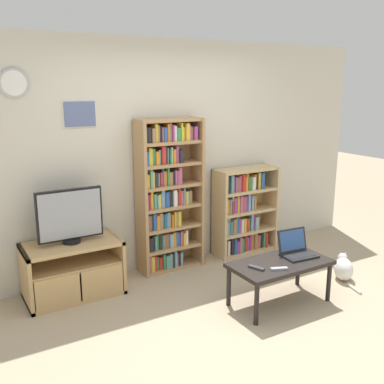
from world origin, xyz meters
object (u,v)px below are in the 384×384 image
bookshelf_short (241,212)px  remote_near_laptop (279,269)px  television (70,216)px  remote_far_from_laptop (256,268)px  tv_stand (73,269)px  coffee_table (280,266)px  laptop (296,249)px  bookshelf_tall (166,196)px  cat (343,268)px

bookshelf_short → remote_near_laptop: size_ratio=6.64×
television → remote_far_from_laptop: bearing=-41.4°
tv_stand → coffee_table: 2.06m
laptop → coffee_table: bearing=-162.3°
coffee_table → laptop: (0.25, 0.06, 0.11)m
tv_stand → coffee_table: (1.69, -1.18, 0.10)m
bookshelf_short → coffee_table: 1.42m
bookshelf_tall → bookshelf_short: size_ratio=1.59×
remote_far_from_laptop → cat: remote_far_from_laptop is taller
television → remote_near_laptop: (1.54, -1.33, -0.40)m
laptop → remote_near_laptop: bearing=-148.4°
bookshelf_tall → bookshelf_short: 1.11m
bookshelf_tall → laptop: size_ratio=4.87×
tv_stand → remote_far_from_laptop: 1.83m
television → bookshelf_short: television is taller
remote_near_laptop → cat: bearing=-57.6°
bookshelf_short → television: bearing=-176.8°
tv_stand → bookshelf_short: bearing=3.6°
bookshelf_tall → remote_near_laptop: (0.41, -1.47, -0.43)m
remote_far_from_laptop → cat: (1.29, 0.08, -0.32)m
cat → television: bearing=-166.6°
tv_stand → laptop: (1.94, -1.12, 0.21)m
coffee_table → laptop: size_ratio=2.77×
remote_near_laptop → remote_far_from_laptop: (-0.17, 0.12, 0.00)m
tv_stand → cat: size_ratio=1.79×
bookshelf_tall → bookshelf_short: (1.05, -0.01, -0.35)m
bookshelf_tall → coffee_table: bearing=-67.8°
television → cat: (2.67, -1.13, -0.71)m
remote_near_laptop → remote_far_from_laptop: bearing=76.0°
coffee_table → cat: 1.02m
tv_stand → television: television is taller
coffee_table → cat: bearing=3.7°
television → bookshelf_short: bearing=3.2°
coffee_table → remote_far_from_laptop: (-0.31, -0.02, 0.06)m
tv_stand → coffee_table: tv_stand is taller
television → laptop: size_ratio=1.80×
tv_stand → remote_near_laptop: bearing=-40.4°
bookshelf_tall → remote_near_laptop: bookshelf_tall is taller
bookshelf_tall → remote_far_from_laptop: 1.44m
laptop → bookshelf_tall: bearing=127.0°
laptop → cat: laptop is taller
bookshelf_short → laptop: (-0.25, -1.26, -0.03)m
television → remote_far_from_laptop: size_ratio=3.90×
coffee_table → laptop: bearing=12.7°
television → laptop: bearing=-30.4°
coffee_table → bookshelf_tall: bearing=112.2°
laptop → remote_near_laptop: size_ratio=2.17×
coffee_table → television: bearing=144.6°
television → remote_near_laptop: 2.08m
laptop → remote_far_from_laptop: bearing=-167.6°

